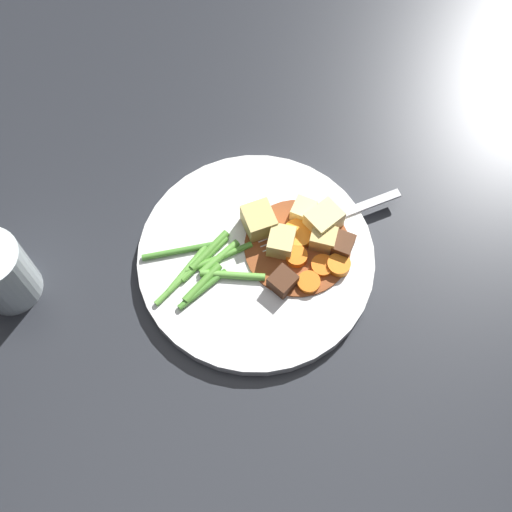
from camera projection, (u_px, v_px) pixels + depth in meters
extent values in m
plane|color=#26282D|center=(256.00, 262.00, 0.78)|extent=(3.00, 3.00, 0.00)
cylinder|color=white|center=(256.00, 259.00, 0.77)|extent=(0.26, 0.26, 0.02)
cylinder|color=brown|center=(298.00, 247.00, 0.77)|extent=(0.12, 0.12, 0.00)
cylinder|color=orange|center=(309.00, 282.00, 0.75)|extent=(0.03, 0.03, 0.01)
cylinder|color=orange|center=(339.00, 265.00, 0.75)|extent=(0.04, 0.04, 0.01)
cylinder|color=orange|center=(296.00, 257.00, 0.76)|extent=(0.03, 0.03, 0.01)
cylinder|color=orange|center=(298.00, 234.00, 0.77)|extent=(0.05, 0.05, 0.01)
cylinder|color=orange|center=(322.00, 266.00, 0.76)|extent=(0.03, 0.03, 0.01)
cube|color=#DBBC6B|center=(259.00, 221.00, 0.77)|extent=(0.04, 0.04, 0.03)
cube|color=#EAD68C|center=(303.00, 211.00, 0.78)|extent=(0.03, 0.03, 0.02)
cube|color=#E5CC7A|center=(281.00, 242.00, 0.76)|extent=(0.04, 0.04, 0.03)
cube|color=#EAD68C|center=(324.00, 221.00, 0.77)|extent=(0.05, 0.05, 0.03)
cube|color=#DBBC6B|center=(323.00, 239.00, 0.76)|extent=(0.03, 0.03, 0.03)
cube|color=#56331E|center=(343.00, 247.00, 0.76)|extent=(0.03, 0.03, 0.02)
cube|color=#4C2B19|center=(283.00, 281.00, 0.74)|extent=(0.04, 0.04, 0.02)
cylinder|color=#4C8E33|center=(180.00, 251.00, 0.76)|extent=(0.08, 0.02, 0.01)
cylinder|color=#599E38|center=(219.00, 258.00, 0.76)|extent=(0.08, 0.03, 0.01)
cylinder|color=#599E38|center=(205.00, 261.00, 0.76)|extent=(0.06, 0.05, 0.01)
cylinder|color=#66AD42|center=(187.00, 269.00, 0.76)|extent=(0.05, 0.05, 0.01)
cylinder|color=#599E38|center=(202.00, 283.00, 0.75)|extent=(0.05, 0.04, 0.01)
cylinder|color=#66AD42|center=(219.00, 254.00, 0.76)|extent=(0.05, 0.04, 0.01)
cylinder|color=#4C8E33|center=(203.00, 289.00, 0.75)|extent=(0.06, 0.04, 0.01)
cylinder|color=#66AD42|center=(181.00, 280.00, 0.75)|extent=(0.06, 0.06, 0.01)
cylinder|color=#599E38|center=(209.00, 251.00, 0.76)|extent=(0.05, 0.05, 0.01)
cylinder|color=#66AD42|center=(233.00, 275.00, 0.75)|extent=(0.07, 0.02, 0.01)
cube|color=silver|center=(354.00, 209.00, 0.79)|extent=(0.11, 0.04, 0.00)
cube|color=silver|center=(301.00, 229.00, 0.78)|extent=(0.02, 0.03, 0.00)
cylinder|color=silver|center=(273.00, 232.00, 0.78)|extent=(0.04, 0.02, 0.00)
cylinder|color=silver|center=(276.00, 236.00, 0.77)|extent=(0.04, 0.02, 0.00)
cylinder|color=silver|center=(278.00, 241.00, 0.77)|extent=(0.04, 0.02, 0.00)
cylinder|color=silver|center=(280.00, 246.00, 0.77)|extent=(0.04, 0.02, 0.00)
cylinder|color=silver|center=(0.00, 272.00, 0.73)|extent=(0.07, 0.07, 0.09)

